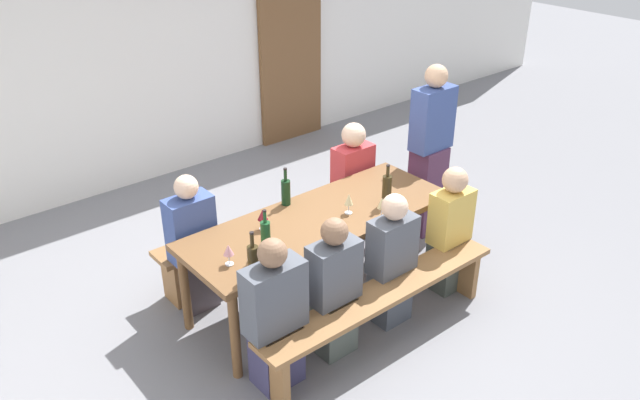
% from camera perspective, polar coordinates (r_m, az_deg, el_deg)
% --- Properties ---
extents(ground_plane, '(24.00, 24.00, 0.00)m').
position_cam_1_polar(ground_plane, '(5.36, -0.00, -8.53)').
color(ground_plane, slate).
extents(back_wall, '(14.00, 0.20, 3.20)m').
position_cam_1_polar(back_wall, '(7.09, -16.24, 13.96)').
color(back_wall, silver).
rests_on(back_wall, ground).
extents(wooden_door, '(0.90, 0.06, 2.10)m').
position_cam_1_polar(wooden_door, '(8.05, -2.60, 12.54)').
color(wooden_door, brown).
rests_on(wooden_door, ground).
extents(tasting_table, '(2.21, 0.80, 0.75)m').
position_cam_1_polar(tasting_table, '(4.99, -0.00, -2.29)').
color(tasting_table, brown).
rests_on(tasting_table, ground).
extents(bench_near, '(2.11, 0.30, 0.45)m').
position_cam_1_polar(bench_near, '(4.73, 5.47, -8.89)').
color(bench_near, olive).
rests_on(bench_near, ground).
extents(bench_far, '(2.11, 0.30, 0.45)m').
position_cam_1_polar(bench_far, '(5.63, -4.55, -2.29)').
color(bench_far, olive).
rests_on(bench_far, ground).
extents(wine_bottle_0, '(0.08, 0.08, 0.34)m').
position_cam_1_polar(wine_bottle_0, '(5.10, 5.94, 0.94)').
color(wine_bottle_0, '#332814').
rests_on(wine_bottle_0, tasting_table).
extents(wine_bottle_1, '(0.07, 0.07, 0.32)m').
position_cam_1_polar(wine_bottle_1, '(5.09, -3.04, 0.76)').
color(wine_bottle_1, '#143319').
rests_on(wine_bottle_1, tasting_table).
extents(wine_bottle_2, '(0.08, 0.08, 0.34)m').
position_cam_1_polar(wine_bottle_2, '(4.23, -5.93, -5.34)').
color(wine_bottle_2, '#332814').
rests_on(wine_bottle_2, tasting_table).
extents(wine_bottle_3, '(0.07, 0.07, 0.33)m').
position_cam_1_polar(wine_bottle_3, '(4.48, -4.83, -3.22)').
color(wine_bottle_3, '#194723').
rests_on(wine_bottle_3, tasting_table).
extents(wine_glass_0, '(0.08, 0.08, 0.16)m').
position_cam_1_polar(wine_glass_0, '(4.76, -5.10, -1.35)').
color(wine_glass_0, silver).
rests_on(wine_glass_0, tasting_table).
extents(wine_glass_1, '(0.07, 0.07, 0.17)m').
position_cam_1_polar(wine_glass_1, '(4.96, 2.57, 0.01)').
color(wine_glass_1, silver).
rests_on(wine_glass_1, tasting_table).
extents(wine_glass_2, '(0.07, 0.07, 0.16)m').
position_cam_1_polar(wine_glass_2, '(4.38, -8.10, -4.44)').
color(wine_glass_2, silver).
rests_on(wine_glass_2, tasting_table).
extents(wine_glass_3, '(0.07, 0.07, 0.18)m').
position_cam_1_polar(wine_glass_3, '(4.89, 5.49, -0.34)').
color(wine_glass_3, silver).
rests_on(wine_glass_3, tasting_table).
extents(seated_guest_near_0, '(0.41, 0.24, 1.13)m').
position_cam_1_polar(seated_guest_near_0, '(4.29, -4.00, -10.41)').
color(seated_guest_near_0, '#38365A').
rests_on(seated_guest_near_0, ground).
extents(seated_guest_near_1, '(0.37, 0.24, 1.09)m').
position_cam_1_polar(seated_guest_near_1, '(4.54, 1.22, -8.05)').
color(seated_guest_near_1, '#4D554E').
rests_on(seated_guest_near_1, ground).
extents(seated_guest_near_2, '(0.37, 0.24, 1.09)m').
position_cam_1_polar(seated_guest_near_2, '(4.87, 6.33, -5.52)').
color(seated_guest_near_2, '#434953').
rests_on(seated_guest_near_2, ground).
extents(seated_guest_near_3, '(0.34, 0.24, 1.10)m').
position_cam_1_polar(seated_guest_near_3, '(5.29, 11.38, -2.81)').
color(seated_guest_near_3, '#3F463E').
rests_on(seated_guest_near_3, ground).
extents(seated_guest_far_0, '(0.35, 0.24, 1.15)m').
position_cam_1_polar(seated_guest_far_0, '(5.07, -11.20, -4.07)').
color(seated_guest_far_0, '#554A50').
rests_on(seated_guest_far_0, ground).
extents(seated_guest_far_1, '(0.37, 0.24, 1.15)m').
position_cam_1_polar(seated_guest_far_1, '(5.89, 2.88, 1.40)').
color(seated_guest_far_1, '#542E68').
rests_on(seated_guest_far_1, ground).
extents(standing_host, '(0.39, 0.24, 1.64)m').
position_cam_1_polar(standing_host, '(5.99, 9.67, 3.98)').
color(standing_host, '#4F2D4A').
rests_on(standing_host, ground).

